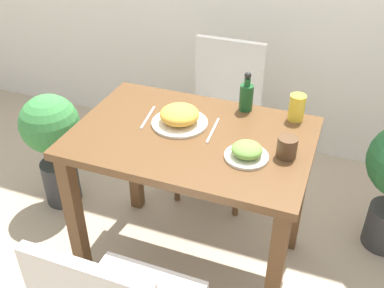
% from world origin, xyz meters
% --- Properties ---
extents(ground_plane, '(16.00, 16.00, 0.00)m').
position_xyz_m(ground_plane, '(0.00, 0.00, 0.00)').
color(ground_plane, tan).
extents(dining_table, '(1.00, 0.67, 0.77)m').
position_xyz_m(dining_table, '(0.00, 0.00, 0.63)').
color(dining_table, brown).
rests_on(dining_table, ground_plane).
extents(chair_far, '(0.42, 0.42, 0.89)m').
position_xyz_m(chair_far, '(-0.07, 0.67, 0.50)').
color(chair_far, silver).
rests_on(chair_far, ground_plane).
extents(food_plate, '(0.24, 0.24, 0.08)m').
position_xyz_m(food_plate, '(-0.08, 0.06, 0.81)').
color(food_plate, beige).
rests_on(food_plate, dining_table).
extents(side_plate, '(0.17, 0.17, 0.06)m').
position_xyz_m(side_plate, '(0.26, -0.08, 0.80)').
color(side_plate, beige).
rests_on(side_plate, dining_table).
extents(drink_cup, '(0.08, 0.08, 0.08)m').
position_xyz_m(drink_cup, '(0.40, -0.02, 0.81)').
color(drink_cup, '#4C331E').
rests_on(drink_cup, dining_table).
extents(juice_glass, '(0.07, 0.07, 0.12)m').
position_xyz_m(juice_glass, '(0.38, 0.27, 0.83)').
color(juice_glass, gold).
rests_on(juice_glass, dining_table).
extents(sauce_bottle, '(0.06, 0.06, 0.18)m').
position_xyz_m(sauce_bottle, '(0.15, 0.28, 0.84)').
color(sauce_bottle, '#194C23').
rests_on(sauce_bottle, dining_table).
extents(fork_utensil, '(0.03, 0.19, 0.00)m').
position_xyz_m(fork_utensil, '(-0.23, 0.06, 0.77)').
color(fork_utensil, silver).
rests_on(fork_utensil, dining_table).
extents(spoon_utensil, '(0.02, 0.20, 0.00)m').
position_xyz_m(spoon_utensil, '(0.07, 0.06, 0.77)').
color(spoon_utensil, silver).
rests_on(spoon_utensil, dining_table).
extents(potted_plant_left, '(0.32, 0.32, 0.69)m').
position_xyz_m(potted_plant_left, '(-0.88, 0.18, 0.43)').
color(potted_plant_left, '#333333').
rests_on(potted_plant_left, ground_plane).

